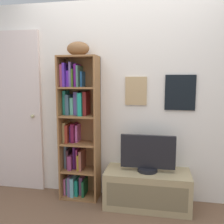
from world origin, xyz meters
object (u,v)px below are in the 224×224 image
at_px(bookshelf, 77,129).
at_px(tv_stand, 147,189).
at_px(football, 78,49).
at_px(television, 148,154).
at_px(door, 11,112).

xyz_separation_m(bookshelf, tv_stand, (0.84, -0.10, -0.63)).
distance_m(football, tv_stand, 1.75).
distance_m(bookshelf, television, 0.88).
bearing_deg(television, tv_stand, -90.00).
bearing_deg(tv_stand, television, 90.00).
height_order(television, door, door).
bearing_deg(tv_stand, door, 173.94).
bearing_deg(bookshelf, door, 174.86).
height_order(football, television, football).
height_order(tv_stand, television, television).
distance_m(television, door, 1.80).
height_order(football, door, door).
height_order(tv_stand, door, door).
relative_size(football, door, 0.13).
distance_m(bookshelf, tv_stand, 1.05).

